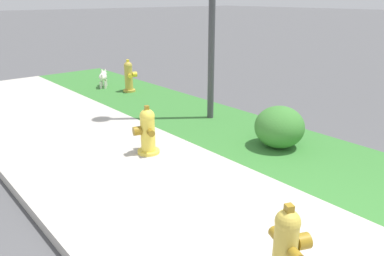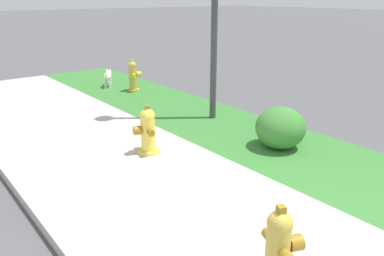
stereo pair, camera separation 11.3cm
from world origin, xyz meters
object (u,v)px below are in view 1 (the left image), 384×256
object	(u,v)px
fire_hydrant_near_corner	(129,76)
fire_hydrant_mid_block	(286,248)
fire_hydrant_far_end	(147,131)
shrub_bush_far_verge	(279,127)
small_white_dog	(103,77)

from	to	relation	value
fire_hydrant_near_corner	fire_hydrant_mid_block	size ratio (longest dim) A/B	1.05
fire_hydrant_far_end	fire_hydrant_mid_block	world-z (taller)	fire_hydrant_mid_block
fire_hydrant_far_end	fire_hydrant_mid_block	xyz separation A→B (m)	(2.72, -0.63, 0.01)
fire_hydrant_mid_block	shrub_bush_far_verge	distance (m)	2.79
fire_hydrant_far_end	small_white_dog	xyz separation A→B (m)	(-3.98, 1.43, -0.08)
fire_hydrant_far_end	fire_hydrant_near_corner	distance (m)	3.61
fire_hydrant_far_end	fire_hydrant_near_corner	size ratio (longest dim) A/B	0.94
fire_hydrant_near_corner	shrub_bush_far_verge	bearing A→B (deg)	13.66
fire_hydrant_far_end	fire_hydrant_mid_block	distance (m)	2.79
fire_hydrant_mid_block	shrub_bush_far_verge	bearing A→B (deg)	151.42
shrub_bush_far_verge	fire_hydrant_mid_block	bearing A→B (deg)	-51.96
fire_hydrant_far_end	small_white_dog	distance (m)	4.23
fire_hydrant_near_corner	shrub_bush_far_verge	distance (m)	4.20
fire_hydrant_far_end	shrub_bush_far_verge	distance (m)	1.85
small_white_dog	shrub_bush_far_verge	distance (m)	4.98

